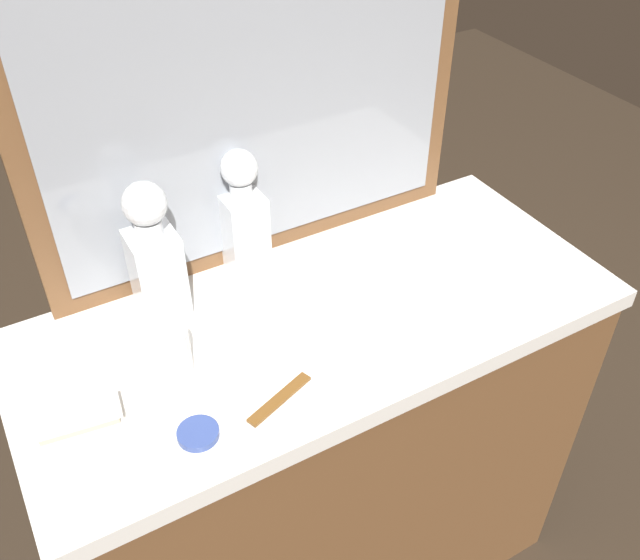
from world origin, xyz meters
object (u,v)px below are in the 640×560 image
object	(u,v)px
crystal_tumbler_front	(167,355)
crystal_decanter_left	(244,224)
tortoiseshell_comb	(280,399)
crystal_decanter_center	(156,265)
silver_brush_far_right	(77,419)
porcelain_dish	(198,433)

from	to	relation	value
crystal_tumbler_front	crystal_decanter_left	bearing A→B (deg)	39.86
crystal_decanter_left	crystal_tumbler_front	size ratio (longest dim) A/B	2.97
tortoiseshell_comb	crystal_decanter_center	bearing A→B (deg)	106.77
silver_brush_far_right	crystal_decanter_left	bearing A→B (deg)	30.17
crystal_decanter_left	porcelain_dish	xyz separation A→B (m)	(-0.25, -0.35, -0.10)
crystal_decanter_left	crystal_tumbler_front	bearing A→B (deg)	-140.14
crystal_decanter_left	porcelain_dish	distance (m)	0.45
porcelain_dish	tortoiseshell_comb	size ratio (longest dim) A/B	0.50
crystal_decanter_center	porcelain_dish	bearing A→B (deg)	-100.16
porcelain_dish	silver_brush_far_right	bearing A→B (deg)	143.32
silver_brush_far_right	tortoiseshell_comb	distance (m)	0.32
crystal_decanter_center	crystal_tumbler_front	size ratio (longest dim) A/B	3.16
porcelain_dish	tortoiseshell_comb	bearing A→B (deg)	0.86
tortoiseshell_comb	crystal_decanter_left	bearing A→B (deg)	73.30
crystal_decanter_center	crystal_tumbler_front	bearing A→B (deg)	-106.73
crystal_tumbler_front	silver_brush_far_right	distance (m)	0.17
crystal_decanter_center	tortoiseshell_comb	world-z (taller)	crystal_decanter_center
crystal_decanter_center	silver_brush_far_right	xyz separation A→B (m)	(-0.21, -0.19, -0.10)
crystal_decanter_left	crystal_decanter_center	bearing A→B (deg)	-165.31
crystal_decanter_left	silver_brush_far_right	size ratio (longest dim) A/B	1.86
crystal_decanter_left	tortoiseshell_comb	xyz separation A→B (m)	(-0.11, -0.35, -0.10)
silver_brush_far_right	tortoiseshell_comb	bearing A→B (deg)	-20.83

